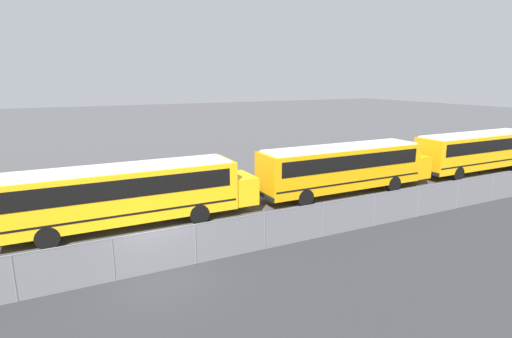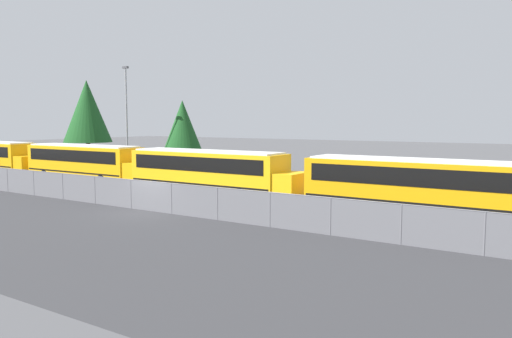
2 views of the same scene
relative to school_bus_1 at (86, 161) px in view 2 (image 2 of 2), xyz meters
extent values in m
plane|color=#4C4C4F|center=(12.78, -5.81, -1.85)|extent=(200.00, 200.00, 0.00)
cube|color=#333335|center=(12.78, -11.81, -1.85)|extent=(111.07, 12.00, 0.01)
cube|color=#9EA0A5|center=(12.78, -5.81, -1.02)|extent=(77.07, 0.03, 1.65)
cube|color=slate|center=(12.78, -5.82, -1.02)|extent=(77.07, 0.01, 1.65)
cylinder|color=slate|center=(12.78, -5.81, -0.20)|extent=(77.07, 0.05, 0.05)
cylinder|color=slate|center=(-1.09, -5.81, -1.02)|extent=(0.07, 0.07, 1.65)
cylinder|color=slate|center=(1.99, -5.81, -1.02)|extent=(0.07, 0.07, 1.65)
cylinder|color=slate|center=(5.07, -5.81, -1.02)|extent=(0.07, 0.07, 1.65)
cylinder|color=slate|center=(8.16, -5.81, -1.02)|extent=(0.07, 0.07, 1.65)
cylinder|color=slate|center=(11.24, -5.81, -1.02)|extent=(0.07, 0.07, 1.65)
cylinder|color=slate|center=(14.32, -5.81, -1.02)|extent=(0.07, 0.07, 1.65)
cylinder|color=slate|center=(17.40, -5.81, -1.02)|extent=(0.07, 0.07, 1.65)
cylinder|color=slate|center=(20.49, -5.81, -1.02)|extent=(0.07, 0.07, 1.65)
cylinder|color=slate|center=(23.57, -5.81, -1.02)|extent=(0.07, 0.07, 1.65)
cylinder|color=slate|center=(26.65, -5.81, -1.02)|extent=(0.07, 0.07, 1.65)
cylinder|color=slate|center=(29.74, -5.81, -1.02)|extent=(0.07, 0.07, 1.65)
cube|color=#EDA80F|center=(-7.06, -0.30, -0.59)|extent=(1.32, 2.25, 1.49)
cylinder|color=black|center=(-9.81, 0.80, -1.34)|extent=(1.03, 0.28, 1.03)
cube|color=#EDA80F|center=(-0.27, 0.00, -0.10)|extent=(11.04, 2.44, 2.48)
cube|color=black|center=(-0.27, 0.00, 0.45)|extent=(10.15, 2.48, 0.89)
cube|color=black|center=(-0.27, 0.00, -0.79)|extent=(10.82, 2.47, 0.10)
cube|color=#EDA80F|center=(5.91, 0.00, -0.59)|extent=(1.32, 2.25, 1.49)
cube|color=black|center=(-5.84, 0.00, -1.19)|extent=(0.12, 2.44, 0.24)
cube|color=silver|center=(-0.27, 0.00, 1.19)|extent=(10.49, 2.20, 0.10)
cylinder|color=black|center=(3.15, 1.10, -1.34)|extent=(1.03, 0.28, 1.03)
cylinder|color=black|center=(3.15, -1.10, -1.34)|extent=(1.03, 0.28, 1.03)
cylinder|color=black|center=(-3.69, 1.10, -1.34)|extent=(1.03, 0.28, 1.03)
cylinder|color=black|center=(-3.69, -1.10, -1.34)|extent=(1.03, 0.28, 1.03)
cube|color=yellow|center=(12.47, -0.48, -0.10)|extent=(11.04, 2.44, 2.48)
cube|color=black|center=(12.47, -0.48, 0.45)|extent=(10.15, 2.48, 0.89)
cube|color=black|center=(12.47, -0.48, -0.79)|extent=(10.82, 2.47, 0.10)
cube|color=yellow|center=(18.65, -0.48, -0.59)|extent=(1.32, 2.25, 1.49)
cube|color=black|center=(6.90, -0.48, -1.19)|extent=(0.12, 2.44, 0.24)
cube|color=silver|center=(12.47, -0.48, 1.19)|extent=(10.49, 2.20, 0.10)
cylinder|color=black|center=(15.89, 0.62, -1.34)|extent=(1.03, 0.28, 1.03)
cylinder|color=black|center=(15.89, -1.58, -1.34)|extent=(1.03, 0.28, 1.03)
cylinder|color=black|center=(9.05, 0.62, -1.34)|extent=(1.03, 0.28, 1.03)
cylinder|color=black|center=(9.05, -1.58, -1.34)|extent=(1.03, 0.28, 1.03)
cube|color=orange|center=(25.68, -0.53, -0.10)|extent=(11.04, 2.44, 2.48)
cube|color=black|center=(25.68, -0.53, 0.45)|extent=(10.15, 2.48, 0.89)
cube|color=black|center=(25.68, -0.53, -0.79)|extent=(10.82, 2.47, 0.10)
cube|color=black|center=(20.11, -0.53, -1.19)|extent=(0.12, 2.44, 0.24)
cube|color=silver|center=(25.68, -0.53, 1.19)|extent=(10.49, 2.20, 0.10)
cylinder|color=black|center=(29.10, 0.58, -1.34)|extent=(1.03, 0.28, 1.03)
cylinder|color=black|center=(29.10, -1.63, -1.34)|extent=(1.03, 0.28, 1.03)
cylinder|color=black|center=(22.26, 0.58, -1.34)|extent=(1.03, 0.28, 1.03)
cylinder|color=black|center=(22.26, -1.63, -1.34)|extent=(1.03, 0.28, 1.03)
cylinder|color=gray|center=(-2.69, 6.81, 3.00)|extent=(0.16, 0.16, 9.69)
cube|color=#47474C|center=(-2.69, 6.81, 7.99)|extent=(0.60, 0.24, 0.20)
cylinder|color=#51381E|center=(-11.37, 9.31, -0.49)|extent=(0.44, 0.44, 2.72)
cone|color=#194C1E|center=(-11.37, 9.31, 4.15)|extent=(5.04, 5.04, 6.55)
cylinder|color=#51381E|center=(0.36, 11.07, -0.79)|extent=(0.44, 0.44, 2.12)
cone|color=#194C1E|center=(0.36, 11.07, 2.69)|extent=(3.73, 3.73, 4.85)
camera|label=1|loc=(9.87, -19.97, 5.37)|focal=28.00mm
camera|label=2|loc=(32.45, -25.50, 3.12)|focal=35.00mm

